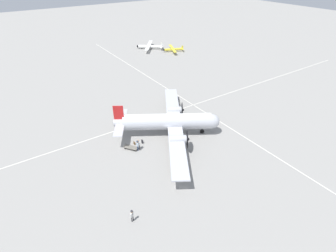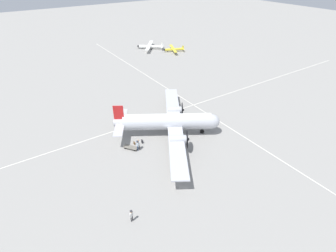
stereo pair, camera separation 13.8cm
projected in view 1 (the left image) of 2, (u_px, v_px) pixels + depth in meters
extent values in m
plane|color=gray|center=(168.00, 134.00, 44.00)|extent=(300.00, 300.00, 0.00)
cube|color=silver|center=(213.00, 117.00, 48.68)|extent=(120.00, 0.16, 0.01)
cube|color=silver|center=(151.00, 119.00, 48.05)|extent=(0.16, 120.00, 0.01)
cylinder|color=silver|center=(168.00, 122.00, 42.77)|extent=(9.71, 13.76, 2.40)
cylinder|color=white|center=(168.00, 119.00, 42.41)|extent=(8.72, 12.77, 1.68)
sphere|color=silver|center=(213.00, 121.00, 43.01)|extent=(2.28, 2.28, 2.28)
cylinder|color=silver|center=(123.00, 122.00, 42.46)|extent=(2.62, 3.13, 1.32)
cube|color=red|center=(119.00, 114.00, 41.54)|extent=(0.96, 1.45, 2.76)
cube|color=silver|center=(121.00, 122.00, 42.38)|extent=(7.99, 5.66, 0.10)
cube|color=silver|center=(175.00, 124.00, 42.96)|extent=(23.84, 15.85, 0.20)
cylinder|color=silver|center=(174.00, 110.00, 46.76)|extent=(2.43, 2.82, 1.32)
cylinder|color=black|center=(182.00, 110.00, 46.81)|extent=(2.38, 1.48, 2.77)
sphere|color=black|center=(183.00, 110.00, 46.81)|extent=(0.46, 0.46, 0.46)
cylinder|color=silver|center=(178.00, 139.00, 39.16)|extent=(2.43, 2.82, 1.32)
cylinder|color=black|center=(187.00, 139.00, 39.21)|extent=(2.38, 1.48, 2.77)
sphere|color=black|center=(188.00, 139.00, 39.21)|extent=(0.46, 0.46, 0.46)
cylinder|color=#4C4C51|center=(173.00, 115.00, 47.29)|extent=(0.18, 0.18, 0.94)
cylinder|color=black|center=(173.00, 117.00, 47.54)|extent=(0.83, 1.09, 1.10)
cylinder|color=#4C4C51|center=(176.00, 145.00, 39.69)|extent=(0.18, 0.18, 0.94)
cylinder|color=black|center=(176.00, 147.00, 39.94)|extent=(0.83, 1.09, 1.10)
cylinder|color=#4C4C51|center=(202.00, 129.00, 43.77)|extent=(0.14, 0.14, 0.87)
cylinder|color=black|center=(202.00, 131.00, 44.00)|extent=(0.52, 0.69, 0.70)
cylinder|color=#2D2D33|center=(133.00, 218.00, 29.23)|extent=(0.12, 0.12, 0.79)
cylinder|color=#2D2D33|center=(132.00, 219.00, 29.06)|extent=(0.12, 0.12, 0.79)
cube|color=white|center=(132.00, 214.00, 28.77)|extent=(0.33, 0.42, 0.59)
sphere|color=tan|center=(132.00, 212.00, 28.54)|extent=(0.26, 0.26, 0.26)
cylinder|color=white|center=(133.00, 213.00, 28.96)|extent=(0.09, 0.09, 0.56)
cylinder|color=white|center=(131.00, 216.00, 28.62)|extent=(0.09, 0.09, 0.56)
cube|color=black|center=(133.00, 214.00, 28.69)|extent=(0.03, 0.05, 0.38)
cylinder|color=#2D2D33|center=(132.00, 211.00, 28.48)|extent=(0.37, 0.37, 0.07)
cylinder|color=#2D2D33|center=(138.00, 147.00, 40.30)|extent=(0.12, 0.12, 0.85)
cylinder|color=#2D2D33|center=(139.00, 147.00, 40.16)|extent=(0.12, 0.12, 0.85)
cube|color=white|center=(138.00, 143.00, 39.83)|extent=(0.44, 0.29, 0.64)
sphere|color=tan|center=(138.00, 141.00, 39.58)|extent=(0.28, 0.28, 0.28)
cylinder|color=white|center=(137.00, 143.00, 39.99)|extent=(0.10, 0.10, 0.61)
cylinder|color=white|center=(140.00, 144.00, 39.71)|extent=(0.10, 0.10, 0.61)
cube|color=maroon|center=(139.00, 142.00, 39.85)|extent=(0.05, 0.02, 0.41)
cylinder|color=navy|center=(137.00, 148.00, 40.09)|extent=(0.12, 0.12, 0.81)
cylinder|color=navy|center=(138.00, 148.00, 39.92)|extent=(0.12, 0.12, 0.81)
cube|color=silver|center=(137.00, 144.00, 39.62)|extent=(0.41, 0.23, 0.61)
sphere|color=#8C6647|center=(137.00, 142.00, 39.38)|extent=(0.27, 0.27, 0.27)
cylinder|color=silver|center=(137.00, 144.00, 39.82)|extent=(0.10, 0.10, 0.58)
cylinder|color=silver|center=(138.00, 145.00, 39.46)|extent=(0.10, 0.10, 0.58)
cylinder|color=navy|center=(137.00, 141.00, 39.32)|extent=(0.32, 0.32, 0.07)
cube|color=#232328|center=(142.00, 142.00, 41.62)|extent=(0.42, 0.15, 0.60)
cube|color=black|center=(142.00, 140.00, 41.45)|extent=(0.15, 0.10, 0.02)
cube|color=brown|center=(134.00, 143.00, 41.39)|extent=(0.41, 0.13, 0.45)
cube|color=#4A3520|center=(134.00, 142.00, 41.25)|extent=(0.15, 0.09, 0.02)
cube|color=#6B665B|center=(131.00, 147.00, 40.35)|extent=(2.30, 2.02, 0.04)
cube|color=#6B665B|center=(125.00, 145.00, 40.53)|extent=(0.57, 0.77, 0.04)
cylinder|color=#6B665B|center=(126.00, 144.00, 40.93)|extent=(0.04, 0.04, 0.22)
cylinder|color=#6B665B|center=(123.00, 147.00, 40.25)|extent=(0.04, 0.04, 0.22)
cylinder|color=black|center=(137.00, 148.00, 40.49)|extent=(0.26, 0.21, 0.28)
cylinder|color=black|center=(135.00, 151.00, 39.91)|extent=(0.26, 0.21, 0.28)
cylinder|color=black|center=(127.00, 146.00, 40.97)|extent=(0.26, 0.21, 0.28)
cylinder|color=black|center=(125.00, 148.00, 40.39)|extent=(0.26, 0.21, 0.28)
cylinder|color=yellow|center=(174.00, 49.00, 82.84)|extent=(2.96, 5.67, 0.72)
sphere|color=black|center=(164.00, 50.00, 82.36)|extent=(0.64, 0.64, 0.64)
cube|color=yellow|center=(173.00, 48.00, 82.61)|extent=(8.44, 4.29, 0.08)
cube|color=yellow|center=(182.00, 47.00, 82.97)|extent=(0.26, 0.50, 0.93)
cube|color=yellow|center=(182.00, 49.00, 83.22)|extent=(2.81, 1.55, 0.04)
cylinder|color=black|center=(167.00, 51.00, 82.82)|extent=(0.18, 0.29, 0.28)
cylinder|color=#4C4C51|center=(167.00, 51.00, 82.76)|extent=(0.06, 0.06, 0.21)
cylinder|color=black|center=(175.00, 52.00, 82.65)|extent=(0.18, 0.29, 0.28)
cylinder|color=#4C4C51|center=(175.00, 51.00, 82.60)|extent=(0.06, 0.06, 0.21)
cylinder|color=black|center=(174.00, 50.00, 83.73)|extent=(0.18, 0.29, 0.28)
cylinder|color=#4C4C51|center=(174.00, 50.00, 83.67)|extent=(0.06, 0.06, 0.21)
cylinder|color=white|center=(150.00, 47.00, 85.11)|extent=(5.39, 6.59, 0.93)
sphere|color=black|center=(138.00, 46.00, 85.33)|extent=(0.84, 0.84, 0.84)
cube|color=white|center=(149.00, 45.00, 84.90)|extent=(9.76, 7.92, 0.08)
cube|color=white|center=(161.00, 44.00, 84.49)|extent=(0.46, 0.57, 1.21)
cube|color=white|center=(161.00, 46.00, 84.82)|extent=(3.31, 2.74, 0.04)
cylinder|color=black|center=(142.00, 48.00, 85.62)|extent=(0.23, 0.27, 0.28)
cylinder|color=#4C4C51|center=(142.00, 48.00, 85.57)|extent=(0.06, 0.06, 0.21)
cylinder|color=black|center=(151.00, 49.00, 84.73)|extent=(0.23, 0.27, 0.28)
cylinder|color=#4C4C51|center=(151.00, 49.00, 84.68)|extent=(0.06, 0.06, 0.21)
cylinder|color=black|center=(152.00, 48.00, 86.16)|extent=(0.23, 0.27, 0.28)
cylinder|color=#4C4C51|center=(152.00, 48.00, 86.10)|extent=(0.06, 0.06, 0.21)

